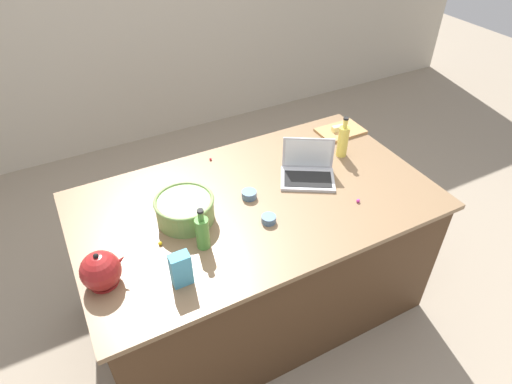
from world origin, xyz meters
The scene contains 18 objects.
ground_plane centered at (0.00, 0.00, 0.00)m, with size 12.00×12.00×0.00m, color gray.
wall_back centered at (0.00, 2.44, 1.30)m, with size 8.00×0.10×2.60m, color beige.
island_counter centered at (0.00, 0.00, 0.45)m, with size 1.98×1.16×0.90m.
laptop centered at (0.36, 0.04, 0.95)m, with size 0.38×0.35×0.22m.
mixing_bowl_large centered at (-0.40, 0.02, 0.97)m, with size 0.31×0.31×0.14m.
bottle_olive centered at (-0.39, -0.20, 0.99)m, with size 0.07×0.07×0.23m.
bottle_oil centered at (0.68, 0.14, 1.01)m, with size 0.07×0.07×0.27m.
kettle centered at (-0.88, -0.20, 0.98)m, with size 0.21×0.18×0.20m.
cutting_board centered at (0.84, 0.36, 0.91)m, with size 0.31×0.20×0.02m, color #AD7F4C.
butter_stick_left centered at (0.83, 0.36, 0.94)m, with size 0.11×0.04×0.04m, color #F4E58C.
ramekin_small centered at (-0.03, 0.03, 0.92)m, with size 0.08×0.08×0.04m, color slate.
ramekin_medium centered at (-0.03, -0.20, 0.92)m, with size 0.08×0.08×0.04m, color slate.
ramekin_wide centered at (0.44, 0.35, 0.92)m, with size 0.08×0.08×0.04m, color beige.
candy_bag centered at (-0.56, -0.36, 0.99)m, with size 0.09×0.06×0.17m, color #4CA5CC.
candy_0 centered at (0.48, -0.29, 0.91)m, with size 0.02×0.02×0.02m, color #CC3399.
candy_1 centered at (-0.07, 0.47, 0.91)m, with size 0.02×0.02×0.02m, color red.
candy_2 centered at (-0.58, -0.09, 0.91)m, with size 0.02×0.02×0.02m, color yellow.
candy_3 centered at (-0.91, -0.11, 0.91)m, with size 0.02×0.02×0.02m, color green.
Camera 1 is at (-0.87, -1.65, 2.45)m, focal length 30.74 mm.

